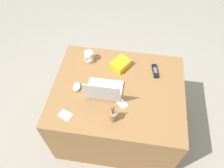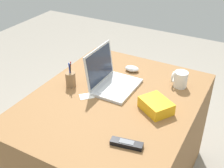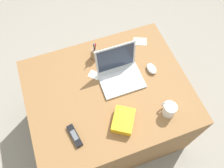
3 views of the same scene
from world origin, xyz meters
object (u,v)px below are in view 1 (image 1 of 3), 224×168
at_px(laptop, 104,91).
at_px(cordless_phone, 155,71).
at_px(pen_holder, 113,116).
at_px(computer_mouse, 77,87).
at_px(snack_bag, 121,64).
at_px(coffee_mug_white, 89,56).

bearing_deg(laptop, cordless_phone, -143.35).
bearing_deg(cordless_phone, pen_holder, 59.71).
distance_m(computer_mouse, cordless_phone, 0.75).
relative_size(cordless_phone, snack_bag, 0.94).
distance_m(cordless_phone, pen_holder, 0.64).
bearing_deg(pen_holder, snack_bag, -89.13).
height_order(computer_mouse, cordless_phone, computer_mouse).
bearing_deg(pen_holder, coffee_mug_white, -62.03).
distance_m(pen_holder, snack_bag, 0.58).
xyz_separation_m(computer_mouse, pen_holder, (-0.36, 0.26, 0.03)).
bearing_deg(snack_bag, laptop, 73.28).
xyz_separation_m(laptop, snack_bag, (-0.10, -0.34, -0.02)).
xyz_separation_m(coffee_mug_white, snack_bag, (-0.32, 0.04, -0.02)).
height_order(pen_holder, snack_bag, pen_holder).
distance_m(coffee_mug_white, cordless_phone, 0.65).
distance_m(computer_mouse, pen_holder, 0.45).
bearing_deg(computer_mouse, coffee_mug_white, -100.08).
relative_size(coffee_mug_white, pen_holder, 0.61).
xyz_separation_m(cordless_phone, pen_holder, (0.32, 0.56, 0.04)).
bearing_deg(computer_mouse, cordless_phone, -160.84).
bearing_deg(computer_mouse, laptop, 169.31).
distance_m(computer_mouse, coffee_mug_white, 0.36).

